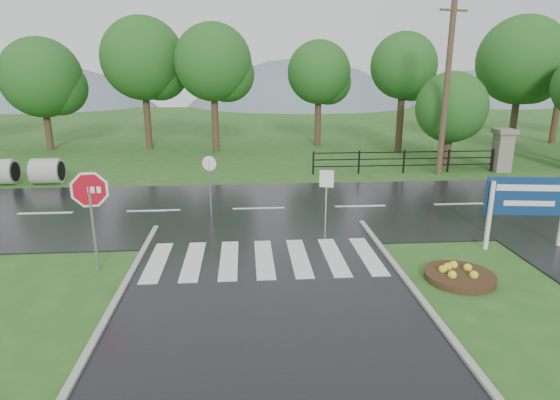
{
  "coord_description": "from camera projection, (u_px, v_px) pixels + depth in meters",
  "views": [
    {
      "loc": [
        -0.49,
        -7.33,
        5.28
      ],
      "look_at": [
        0.53,
        6.0,
        1.5
      ],
      "focal_mm": 30.0,
      "sensor_mm": 36.0,
      "label": 1
    }
  ],
  "objects": [
    {
      "name": "ground",
      "position": [
        276.0,
        369.0,
        8.51
      ],
      "size": [
        120.0,
        120.0,
        0.0
      ],
      "primitive_type": "plane",
      "color": "#28591D",
      "rests_on": "ground"
    },
    {
      "name": "main_road",
      "position": [
        259.0,
        209.0,
        18.1
      ],
      "size": [
        90.0,
        8.0,
        0.04
      ],
      "primitive_type": "cube",
      "color": "black",
      "rests_on": "ground"
    },
    {
      "name": "crosswalk",
      "position": [
        264.0,
        259.0,
        13.29
      ],
      "size": [
        6.5,
        2.8,
        0.02
      ],
      "color": "silver",
      "rests_on": "ground"
    },
    {
      "name": "pillar_west",
      "position": [
        503.0,
        149.0,
        24.49
      ],
      "size": [
        1.0,
        1.0,
        2.24
      ],
      "color": "gray",
      "rests_on": "ground"
    },
    {
      "name": "fence_west",
      "position": [
        404.0,
        159.0,
        24.23
      ],
      "size": [
        9.58,
        0.08,
        1.2
      ],
      "color": "black",
      "rests_on": "ground"
    },
    {
      "name": "hills",
      "position": [
        271.0,
        202.0,
        75.36
      ],
      "size": [
        102.0,
        48.0,
        48.0
      ],
      "color": "slate",
      "rests_on": "ground"
    },
    {
      "name": "treeline",
      "position": [
        267.0,
        149.0,
        31.61
      ],
      "size": [
        83.2,
        5.2,
        10.0
      ],
      "color": "#1B541A",
      "rests_on": "ground"
    },
    {
      "name": "stop_sign",
      "position": [
        90.0,
        199.0,
        12.09
      ],
      "size": [
        1.28,
        0.21,
        2.91
      ],
      "color": "#939399",
      "rests_on": "ground"
    },
    {
      "name": "estate_billboard",
      "position": [
        529.0,
        200.0,
        13.83
      ],
      "size": [
        2.51,
        0.39,
        2.21
      ],
      "color": "silver",
      "rests_on": "ground"
    },
    {
      "name": "flower_bed",
      "position": [
        460.0,
        275.0,
        12.07
      ],
      "size": [
        1.78,
        1.78,
        0.36
      ],
      "color": "#332111",
      "rests_on": "ground"
    },
    {
      "name": "reg_sign_small",
      "position": [
        326.0,
        188.0,
        15.31
      ],
      "size": [
        0.45,
        0.15,
        2.09
      ],
      "color": "#939399",
      "rests_on": "ground"
    },
    {
      "name": "reg_sign_round",
      "position": [
        210.0,
        179.0,
        16.73
      ],
      "size": [
        0.51,
        0.19,
        2.29
      ],
      "color": "#939399",
      "rests_on": "ground"
    },
    {
      "name": "utility_pole_east",
      "position": [
        446.0,
        88.0,
        22.89
      ],
      "size": [
        1.5,
        0.47,
        8.56
      ],
      "color": "#473523",
      "rests_on": "ground"
    },
    {
      "name": "entrance_tree_left",
      "position": [
        451.0,
        107.0,
        25.2
      ],
      "size": [
        3.8,
        3.8,
        5.15
      ],
      "color": "#3D2B1C",
      "rests_on": "ground"
    }
  ]
}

